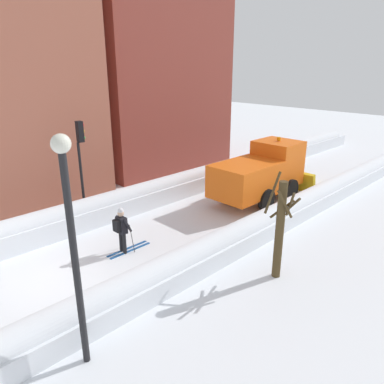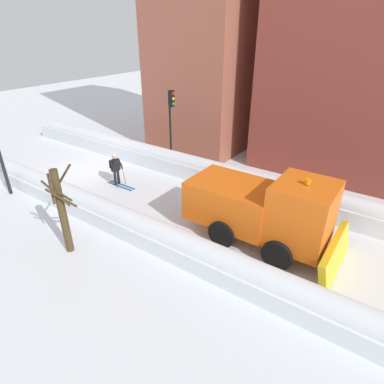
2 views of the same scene
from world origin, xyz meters
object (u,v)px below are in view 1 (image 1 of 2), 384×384
object	(u,v)px
traffic_light_pole	(81,152)
street_lamp	(71,230)
plow_truck	(262,172)
skier	(122,228)
bare_tree_near	(280,227)

from	to	relation	value
traffic_light_pole	street_lamp	bearing A→B (deg)	-29.77
plow_truck	street_lamp	world-z (taller)	street_lamp
skier	traffic_light_pole	world-z (taller)	traffic_light_pole
skier	bare_tree_near	bearing A→B (deg)	28.85
traffic_light_pole	street_lamp	xyz separation A→B (m)	(7.75, -4.43, 0.34)
plow_truck	bare_tree_near	distance (m)	7.39
traffic_light_pole	street_lamp	distance (m)	8.93
street_lamp	skier	bearing A→B (deg)	136.03
bare_tree_near	traffic_light_pole	bearing A→B (deg)	-167.21
skier	street_lamp	distance (m)	5.88
skier	bare_tree_near	size ratio (longest dim) A/B	0.51
plow_truck	traffic_light_pole	xyz separation A→B (m)	(-4.19, -7.71, 1.64)
traffic_light_pole	bare_tree_near	xyz separation A→B (m)	(8.88, 2.02, -1.33)
plow_truck	street_lamp	bearing A→B (deg)	-73.66
plow_truck	bare_tree_near	world-z (taller)	bare_tree_near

